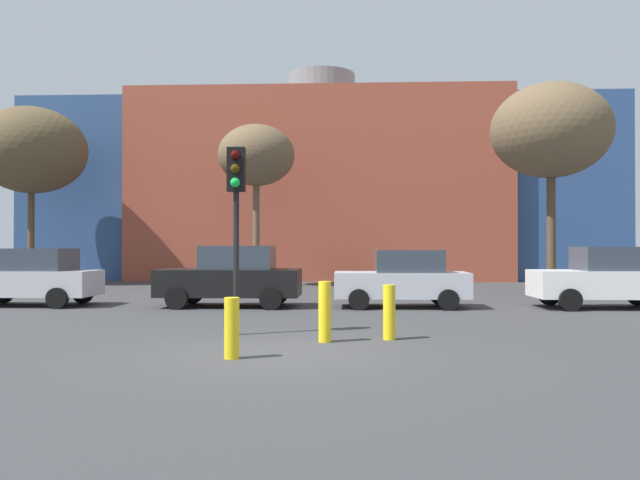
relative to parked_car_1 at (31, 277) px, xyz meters
The scene contains 13 objects.
ground_plane 11.72m from the parked_car_1, 43.91° to the right, with size 200.00×200.00×0.00m, color #38383A.
building_backdrop 21.32m from the parked_car_1, 67.41° to the left, with size 32.45×11.62×12.20m.
parked_car_1 is the anchor object (origin of this frame).
parked_car_2 6.15m from the parked_car_1, ahead, with size 4.21×2.07×1.83m.
parked_car_3 11.26m from the parked_car_1, ahead, with size 3.92×1.92×1.70m.
parked_car_4 17.20m from the parked_car_1, ahead, with size 4.14×2.03×1.79m.
traffic_light_island 9.69m from the parked_car_1, 39.19° to the right, with size 0.37×0.36×3.82m.
bare_tree_0 12.99m from the parked_car_1, 117.30° to the left, with size 5.11×5.11×8.42m.
bare_tree_1 12.23m from the parked_car_1, 60.72° to the left, with size 3.49×3.49×7.35m.
bare_tree_2 18.72m from the parked_car_1, 16.70° to the left, with size 4.43×4.43×7.92m.
bollard_yellow_0 11.68m from the parked_car_1, 48.21° to the right, with size 0.24×0.24×0.98m, color yellow.
bollard_yellow_1 11.48m from the parked_car_1, 36.72° to the right, with size 0.24×0.24×1.14m, color yellow.
bollard_yellow_2 12.30m from the parked_car_1, 31.91° to the right, with size 0.24×0.24×1.06m, color yellow.
Camera 1 is at (1.23, -10.65, 1.80)m, focal length 35.45 mm.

